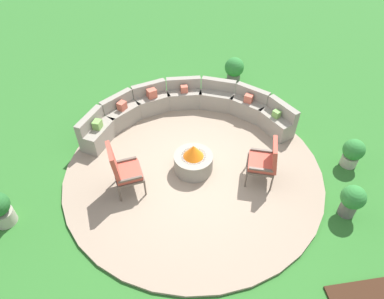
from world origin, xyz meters
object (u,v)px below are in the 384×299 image
at_px(fire_pit, 193,161).
at_px(potted_plant_0, 352,200).
at_px(lounge_chair_front_right, 266,160).
at_px(potted_plant_1, 234,68).
at_px(lounge_chair_front_left, 122,169).
at_px(potted_plant_2, 353,152).
at_px(curved_stone_bench, 186,109).

distance_m(fire_pit, potted_plant_0, 3.14).
distance_m(lounge_chair_front_right, potted_plant_0, 1.72).
height_order(lounge_chair_front_right, potted_plant_1, lounge_chair_front_right).
distance_m(lounge_chair_front_left, potted_plant_1, 5.00).
bearing_deg(potted_plant_0, potted_plant_2, 61.14).
xyz_separation_m(lounge_chair_front_right, potted_plant_0, (1.35, -1.05, -0.19)).
bearing_deg(lounge_chair_front_right, potted_plant_1, 13.99).
bearing_deg(lounge_chair_front_left, lounge_chair_front_right, 77.09).
bearing_deg(potted_plant_2, fire_pit, 174.74).
distance_m(lounge_chair_front_right, potted_plant_2, 2.05).
xyz_separation_m(fire_pit, curved_stone_bench, (0.08, 1.78, 0.05)).
height_order(lounge_chair_front_left, potted_plant_1, lounge_chair_front_left).
bearing_deg(potted_plant_1, potted_plant_0, -78.90).
bearing_deg(fire_pit, potted_plant_0, -29.37).
height_order(fire_pit, lounge_chair_front_left, lounge_chair_front_left).
xyz_separation_m(curved_stone_bench, potted_plant_0, (2.65, -3.32, 0.05)).
distance_m(curved_stone_bench, potted_plant_0, 4.25).
height_order(curved_stone_bench, lounge_chair_front_right, lounge_chair_front_right).
bearing_deg(potted_plant_2, potted_plant_0, -118.86).
relative_size(fire_pit, curved_stone_bench, 0.17).
xyz_separation_m(fire_pit, lounge_chair_front_left, (-1.44, -0.34, 0.32)).
distance_m(curved_stone_bench, potted_plant_2, 3.94).
distance_m(fire_pit, curved_stone_bench, 1.79).
xyz_separation_m(potted_plant_0, potted_plant_1, (-0.99, 5.04, -0.04)).
height_order(lounge_chair_front_right, potted_plant_0, lounge_chair_front_right).
xyz_separation_m(lounge_chair_front_left, lounge_chair_front_right, (2.82, -0.14, -0.04)).
bearing_deg(potted_plant_2, curved_stone_bench, 147.80).
bearing_deg(lounge_chair_front_left, potted_plant_2, 80.34).
distance_m(lounge_chair_front_left, potted_plant_2, 4.86).
bearing_deg(potted_plant_0, lounge_chair_front_right, 142.09).
bearing_deg(potted_plant_0, potted_plant_1, 101.10).
xyz_separation_m(lounge_chair_front_left, potted_plant_0, (4.17, -1.20, -0.23)).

